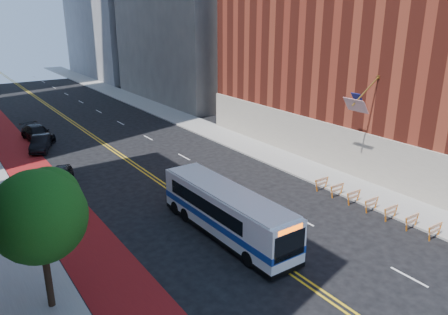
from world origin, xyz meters
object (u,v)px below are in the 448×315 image
Objects in this scene: transit_bus at (226,211)px; car_c at (38,133)px; car_a at (63,175)px; street_tree at (39,212)px; car_b at (41,143)px.

transit_bus is 29.04m from car_c.
car_a is 0.73× the size of car_c.
street_tree reaches higher than transit_bus.
car_c is (1.16, 14.24, 0.12)m from car_a.
transit_bus is 2.07× the size of car_c.
street_tree is 1.49× the size of car_b.
car_a is (-5.97, 14.39, -0.93)m from transit_bus.
street_tree is 16.85m from car_a.
car_a is at bearing 73.11° from street_tree.
car_b is at bearing 101.34° from transit_bus.
car_b is 4.06m from car_c.
street_tree reaches higher than car_b.
transit_bus is at bearing -88.49° from car_c.
transit_bus is (10.71, 1.22, -3.32)m from street_tree.
car_a is at bearing -71.77° from car_b.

